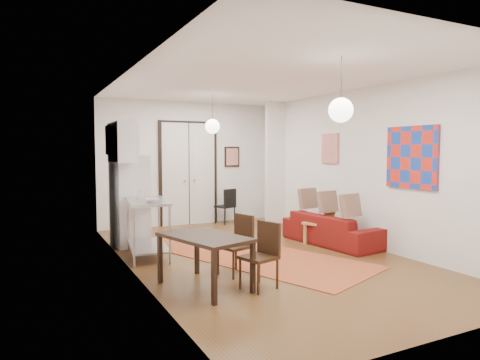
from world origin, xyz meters
name	(u,v)px	position (x,y,z in m)	size (l,w,h in m)	color
floor	(260,256)	(0.00, 0.00, 0.00)	(7.00, 7.00, 0.00)	brown
ceiling	(260,80)	(0.00, 0.00, 2.90)	(4.20, 7.00, 0.02)	white
wall_back	(188,163)	(0.00, 3.50, 1.45)	(4.20, 0.02, 2.90)	white
wall_front	(447,185)	(0.00, -3.50, 1.45)	(4.20, 0.02, 2.90)	white
wall_left	(131,172)	(-2.10, 0.00, 1.45)	(0.02, 7.00, 2.90)	white
wall_right	(358,167)	(2.10, 0.00, 1.45)	(0.02, 7.00, 2.90)	white
double_doors	(189,174)	(0.00, 3.46, 1.20)	(1.44, 0.06, 2.50)	silver
stub_partition	(275,163)	(1.85, 2.55, 1.45)	(0.50, 0.10, 2.90)	white
wall_cabinet	(122,142)	(-1.92, 1.50, 1.90)	(0.35, 1.00, 0.70)	white
painting_popart	(412,157)	(2.08, -1.25, 1.65)	(0.05, 1.00, 1.00)	red
painting_abstract	(330,148)	(2.08, 0.80, 1.80)	(0.05, 0.50, 0.60)	beige
poster_back	(232,157)	(1.15, 3.47, 1.60)	(0.40, 0.03, 0.50)	red
print_left	(109,140)	(-2.07, 2.00, 1.95)	(0.03, 0.44, 0.54)	#9E7241
pendant_back	(212,126)	(0.00, 2.00, 2.25)	(0.30, 0.30, 0.80)	white
pendant_front	(341,110)	(0.00, -2.00, 2.25)	(0.30, 0.30, 0.80)	white
kilim_rug	(245,253)	(-0.15, 0.25, 0.01)	(1.65, 4.41, 0.01)	#BA5D2E
sofa	(332,229)	(1.65, 0.19, 0.29)	(1.98, 0.77, 0.58)	maroon
coffee_table	(326,223)	(1.68, 0.39, 0.36)	(1.08, 0.86, 0.42)	tan
potted_plant	(329,210)	(1.75, 0.39, 0.62)	(0.32, 0.37, 0.41)	#335E2A
kitchen_counter	(148,220)	(-1.68, 0.78, 0.62)	(0.78, 1.31, 0.95)	#ADB0B2
bowl	(152,200)	(-1.68, 0.48, 0.98)	(0.22, 0.22, 0.05)	beige
soap_bottle	(140,193)	(-1.73, 1.03, 1.05)	(0.09, 0.09, 0.20)	teal
fridge	(130,201)	(-1.75, 1.78, 0.84)	(0.59, 0.59, 1.67)	silver
dining_table	(204,241)	(-1.43, -1.11, 0.60)	(1.01, 1.37, 0.68)	black
dining_chair_near	(232,240)	(-0.83, -0.68, 0.48)	(0.49, 0.61, 0.84)	#341D10
dining_chair_far	(256,250)	(-0.83, -1.38, 0.48)	(0.49, 0.61, 0.84)	#341D10
black_side_chair	(224,203)	(0.80, 3.23, 0.49)	(0.49, 0.50, 0.85)	black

